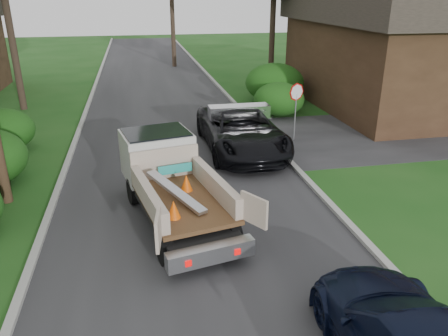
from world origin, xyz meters
TOP-DOWN VIEW (x-y plane):
  - ground at (0.00, 0.00)m, footprint 120.00×120.00m
  - road at (0.00, 10.00)m, footprint 8.00×90.00m
  - side_street at (12.00, 9.00)m, footprint 16.00×7.00m
  - curb_left at (-4.10, 10.00)m, footprint 0.20×90.00m
  - curb_right at (4.10, 10.00)m, footprint 0.20×90.00m
  - stop_sign at (5.20, 9.00)m, footprint 0.71×0.32m
  - house_right at (13.00, 14.00)m, footprint 9.72×12.96m
  - hedge_left_c at (-6.80, 10.00)m, footprint 2.60×2.60m
  - hedge_right_a at (5.80, 13.00)m, footprint 2.60×2.60m
  - hedge_right_b at (6.50, 16.00)m, footprint 3.38×3.38m
  - flatbed_truck at (-0.69, 3.55)m, footprint 3.37×5.90m
  - black_pickup at (2.62, 8.13)m, footprint 2.88×6.21m

SIDE VIEW (x-z plane):
  - ground at x=0.00m, z-range 0.00..0.00m
  - road at x=0.00m, z-range -0.01..0.01m
  - side_street at x=12.00m, z-range 0.00..0.02m
  - curb_left at x=-4.10m, z-range 0.00..0.12m
  - curb_right at x=4.10m, z-range 0.00..0.12m
  - hedge_left_c at x=-6.80m, z-range 0.00..1.70m
  - hedge_right_a at x=5.80m, z-range 0.00..1.70m
  - black_pickup at x=2.62m, z-range 0.00..1.72m
  - hedge_right_b at x=6.50m, z-range 0.00..2.21m
  - flatbed_truck at x=-0.69m, z-range 0.09..2.20m
  - stop_sign at x=5.20m, z-range 0.54..3.02m
  - house_right at x=13.00m, z-range 0.06..6.26m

